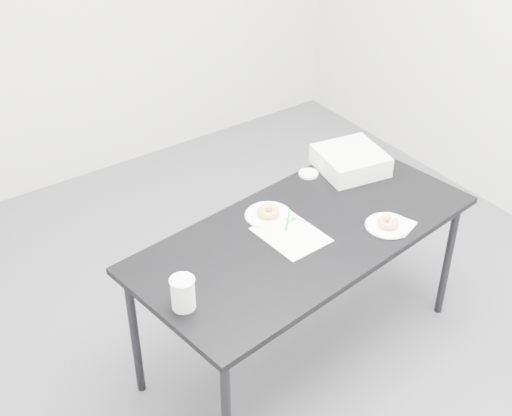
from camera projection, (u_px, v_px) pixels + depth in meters
floor at (252, 342)px, 3.62m from camera, size 4.00×4.00×0.00m
table at (304, 240)px, 3.21m from camera, size 1.68×0.95×0.73m
scorecard at (291, 235)px, 3.15m from camera, size 0.26×0.32×0.00m
logo_patch at (289, 218)px, 3.25m from camera, size 0.05×0.05×0.00m
pen at (288, 220)px, 3.23m from camera, size 0.10×0.11×0.01m
napkin at (397, 225)px, 3.21m from camera, size 0.18×0.18×0.00m
plate_near at (388, 226)px, 3.20m from camera, size 0.20×0.20×0.01m
donut_near at (388, 222)px, 3.19m from camera, size 0.11×0.11×0.03m
plate_far at (268, 215)px, 3.27m from camera, size 0.22×0.22×0.01m
donut_far at (269, 212)px, 3.26m from camera, size 0.11×0.11×0.03m
coffee_cup at (183, 293)px, 2.73m from camera, size 0.09×0.09×0.14m
cup_lid at (308, 174)px, 3.56m from camera, size 0.10×0.10×0.01m
bakery_box at (350, 161)px, 3.58m from camera, size 0.36×0.36×0.10m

